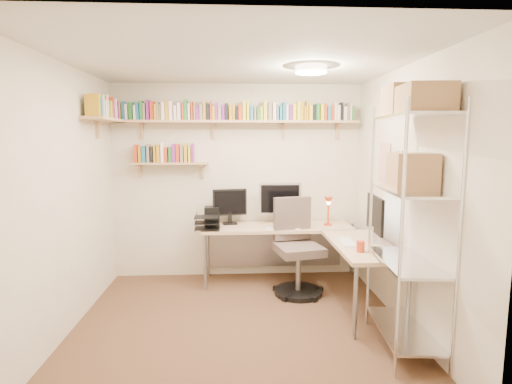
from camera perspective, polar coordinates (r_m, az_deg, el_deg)
ground at (r=4.11m, az=-2.37°, el=-18.45°), size 3.20×3.20×0.00m
room_shell at (r=3.71m, az=-2.43°, el=3.60°), size 3.24×3.04×2.52m
wall_shelves at (r=5.01m, az=-7.62°, el=10.04°), size 3.12×1.09×0.79m
corner_desk at (r=4.81m, az=4.42°, el=-5.52°), size 2.09×1.85×1.26m
office_chair at (r=4.76m, az=5.84°, el=-8.75°), size 0.60×0.60×1.12m
wire_rack at (r=3.52m, az=21.45°, el=4.89°), size 0.52×0.94×2.26m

